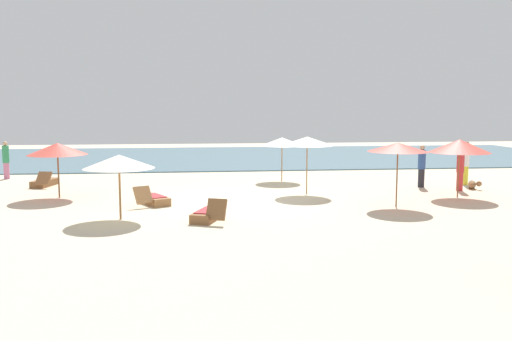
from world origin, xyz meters
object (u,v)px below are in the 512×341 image
(umbrella_1, at_px, (460,146))
(dog, at_px, (473,185))
(umbrella_3, at_px, (282,142))
(umbrella_4, at_px, (398,147))
(person_2, at_px, (460,169))
(lounger_3, at_px, (153,199))
(person_0, at_px, (466,162))
(umbrella_0, at_px, (119,162))
(person_3, at_px, (6,160))
(umbrella_5, at_px, (307,141))
(lounger_2, at_px, (45,182))
(lounger_1, at_px, (208,215))
(umbrella_2, at_px, (57,149))
(person_4, at_px, (422,166))

(umbrella_1, distance_m, dog, 3.02)
(umbrella_3, xyz_separation_m, umbrella_4, (2.88, -6.70, 0.24))
(umbrella_3, relative_size, person_2, 1.14)
(umbrella_3, relative_size, lounger_3, 1.14)
(person_0, bearing_deg, person_2, -123.88)
(umbrella_0, distance_m, umbrella_1, 12.35)
(person_2, distance_m, dog, 1.11)
(umbrella_3, bearing_deg, person_3, 170.68)
(umbrella_5, xyz_separation_m, lounger_2, (-10.74, 3.19, -1.90))
(person_0, relative_size, person_2, 1.08)
(umbrella_1, distance_m, lounger_2, 16.96)
(lounger_3, relative_size, dog, 2.24)
(lounger_1, relative_size, dog, 2.22)
(umbrella_1, distance_m, umbrella_4, 3.38)
(umbrella_1, relative_size, dog, 2.88)
(umbrella_2, xyz_separation_m, umbrella_4, (11.89, -3.14, 0.20))
(umbrella_2, height_order, person_3, umbrella_2)
(umbrella_4, height_order, lounger_2, umbrella_4)
(umbrella_0, height_order, lounger_1, umbrella_0)
(umbrella_5, xyz_separation_m, lounger_3, (-5.79, -1.61, -1.89))
(person_4, bearing_deg, umbrella_2, -175.87)
(person_2, height_order, dog, person_2)
(umbrella_4, xyz_separation_m, lounger_1, (-6.43, -1.48, -1.86))
(person_3, height_order, dog, person_3)
(umbrella_5, distance_m, person_0, 7.63)
(umbrella_3, height_order, lounger_1, umbrella_3)
(person_4, bearing_deg, lounger_3, -165.66)
(umbrella_5, relative_size, lounger_3, 1.28)
(umbrella_3, relative_size, person_4, 1.12)
(umbrella_1, relative_size, person_0, 1.19)
(umbrella_0, relative_size, dog, 2.74)
(lounger_1, distance_m, lounger_3, 3.42)
(person_0, bearing_deg, lounger_2, 175.07)
(person_2, bearing_deg, lounger_2, 169.62)
(lounger_1, distance_m, lounger_2, 10.26)
(umbrella_3, xyz_separation_m, person_2, (6.71, -3.64, -0.91))
(umbrella_3, relative_size, lounger_1, 1.15)
(lounger_2, bearing_deg, person_2, -10.38)
(umbrella_1, height_order, umbrella_3, umbrella_1)
(umbrella_5, relative_size, lounger_1, 1.30)
(umbrella_5, bearing_deg, person_2, 0.59)
(person_4, bearing_deg, dog, -21.73)
(umbrella_1, bearing_deg, person_3, 158.81)
(umbrella_1, distance_m, person_3, 20.02)
(person_2, bearing_deg, dog, 25.53)
(umbrella_2, relative_size, dog, 2.79)
(umbrella_0, distance_m, lounger_2, 8.49)
(umbrella_3, bearing_deg, lounger_2, -177.17)
(umbrella_3, xyz_separation_m, person_4, (5.57, -2.51, -0.89))
(lounger_2, bearing_deg, lounger_1, -48.45)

